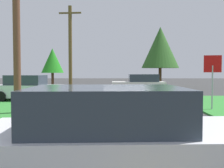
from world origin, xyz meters
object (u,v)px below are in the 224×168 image
Objects in this scene: parked_car_near_building at (28,88)px; utility_pole_mid at (70,49)px; stop_sign at (213,71)px; pine_tree_center at (52,61)px; car_approaching_junction at (140,84)px; utility_pole_near at (16,22)px; car_behind_on_main_road at (115,142)px; oak_tree_left at (160,48)px.

parked_car_near_building is 6.29m from utility_pole_mid.
pine_tree_center is at bearing -46.50° from stop_sign.
parked_car_near_building is at bearing 35.51° from car_approaching_junction.
utility_pole_near is at bearing -80.97° from pine_tree_center.
stop_sign is at bearing 8.32° from utility_pole_near.
utility_pole_near is at bearing 115.62° from car_behind_on_main_road.
oak_tree_left is (8.65, 9.38, 0.89)m from utility_pole_mid.
pine_tree_center is (-3.08, 19.37, -0.87)m from utility_pole_near.
car_behind_on_main_road is 18.74m from utility_pole_mid.
utility_pole_near is (1.23, -5.14, 3.13)m from parked_car_near_building.
stop_sign is 0.58× the size of pine_tree_center.
car_behind_on_main_road is 28.11m from pine_tree_center.
car_behind_on_main_road is at bearing -60.92° from utility_pole_near.
utility_pole_mid is at bearing -132.69° from oak_tree_left.
oak_tree_left is (4.87, 27.50, 3.76)m from car_behind_on_main_road.
utility_pole_near reaches higher than oak_tree_left.
stop_sign is 18.77m from oak_tree_left.
utility_pole_mid is (-5.59, -0.11, 2.87)m from car_approaching_junction.
stop_sign is 9.07m from utility_pole_near.
parked_car_near_building is 0.59× the size of utility_pole_mid.
parked_car_near_building is at bearing -10.83° from stop_sign.
utility_pole_near is 19.64m from pine_tree_center.
stop_sign is 0.62× the size of car_behind_on_main_road.
utility_pole_near reaches higher than car_behind_on_main_road.
utility_pole_near reaches higher than parked_car_near_building.
pine_tree_center is at bearing 99.03° from utility_pole_near.
utility_pole_mid reaches higher than pine_tree_center.
utility_pole_near reaches higher than car_approaching_junction.
oak_tree_left is 12.31m from pine_tree_center.
car_behind_on_main_road is 0.55× the size of utility_pole_near.
car_approaching_junction is 0.96× the size of pine_tree_center.
car_approaching_junction and parked_car_near_building have the same top height.
oak_tree_left is (10.36, 14.70, 3.76)m from parked_car_near_building.
pine_tree_center is at bearing 111.80° from utility_pole_mid.
pine_tree_center is (-3.56, 8.91, -0.62)m from utility_pole_mid.
utility_pole_near is at bearing 18.69° from stop_sign.
car_approaching_junction is 1.02× the size of car_behind_on_main_road.
oak_tree_left is at bearing 60.40° from parked_car_near_building.
oak_tree_left is at bearing 47.31° from utility_pole_mid.
utility_pole_mid is (1.71, 5.33, 2.87)m from parked_car_near_building.
car_approaching_junction is at bearing 60.14° from utility_pole_near.
stop_sign is at bearing -91.24° from oak_tree_left.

